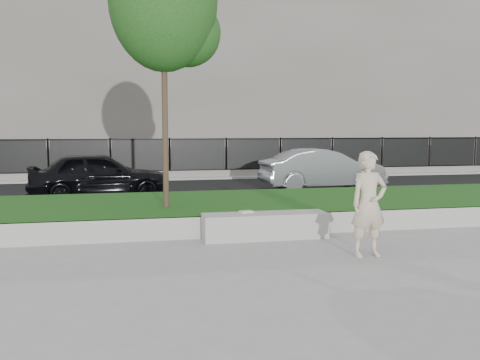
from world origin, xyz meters
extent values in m
plane|color=gray|center=(0.00, 0.00, 0.00)|extent=(90.00, 90.00, 0.00)
cube|color=#15340D|center=(0.00, 3.00, 0.20)|extent=(34.00, 4.00, 0.40)
cube|color=#9F9C95|center=(0.00, 1.04, 0.20)|extent=(34.00, 0.08, 0.40)
cube|color=black|center=(0.00, 8.50, 0.02)|extent=(34.00, 7.00, 0.04)
cube|color=gray|center=(0.00, 13.00, 0.06)|extent=(34.00, 3.00, 0.12)
cube|color=slate|center=(0.00, 12.00, 0.24)|extent=(32.00, 0.30, 0.24)
cube|color=black|center=(0.00, 12.00, 0.87)|extent=(32.00, 0.04, 1.50)
cube|color=black|center=(0.00, 12.00, 1.57)|extent=(32.00, 0.05, 0.05)
cube|color=black|center=(0.00, 12.00, 0.37)|extent=(32.00, 0.05, 0.05)
cube|color=#645D57|center=(0.00, 20.00, 5.00)|extent=(34.00, 10.00, 10.00)
cube|color=#9F9C95|center=(0.16, 0.80, 0.23)|extent=(2.27, 0.57, 0.46)
imported|color=beige|center=(1.39, -0.85, 0.82)|extent=(0.62, 0.43, 1.65)
cube|color=beige|center=(-0.15, 0.96, 0.48)|extent=(0.27, 0.22, 0.03)
cylinder|color=#38281C|center=(-1.49, 2.42, 2.84)|extent=(0.12, 0.12, 4.89)
ellipsoid|color=#194416|center=(-1.49, 2.42, 4.51)|extent=(2.15, 2.15, 2.80)
sphere|color=#194416|center=(-1.00, 2.61, 3.92)|extent=(1.37, 1.37, 1.37)
imported|color=black|center=(-3.01, 6.93, 0.69)|extent=(3.94, 1.90, 1.30)
imported|color=gray|center=(3.87, 7.58, 0.69)|extent=(3.98, 1.52, 1.30)
camera|label=1|loc=(-2.32, -8.45, 2.01)|focal=40.00mm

